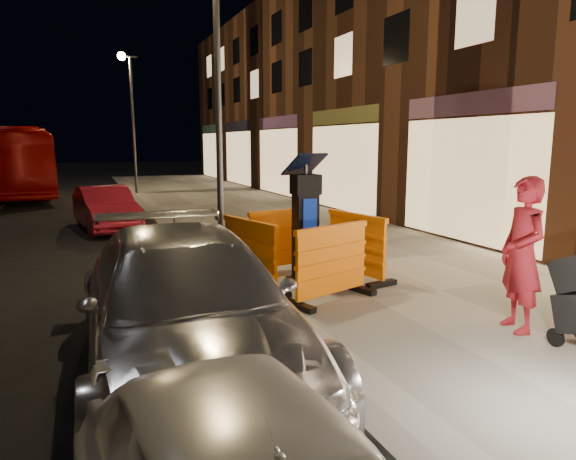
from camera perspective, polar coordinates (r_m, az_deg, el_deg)
name	(u,v)px	position (r m, az deg, el deg)	size (l,w,h in m)	color
ground_plane	(262,324)	(7.14, -2.96, -10.44)	(120.00, 120.00, 0.00)	black
sidewalk	(440,295)	(8.53, 16.57, -6.91)	(6.00, 60.00, 0.15)	gray
kerb	(262,319)	(7.11, -2.96, -9.87)	(0.30, 60.00, 0.15)	slate
parking_kiosk	(305,224)	(8.31, 1.94, 0.72)	(0.64, 0.64, 2.01)	black
barrier_front	(332,263)	(7.55, 4.88, -3.68)	(1.44, 0.59, 1.12)	orange
barrier_back	(284,240)	(9.25, -0.48, -1.15)	(1.44, 0.59, 1.12)	orange
barrier_kerbside	(250,255)	(8.05, -4.26, -2.82)	(1.44, 0.59, 1.12)	orange
barrier_bldgside	(356,246)	(8.81, 7.57, -1.78)	(1.44, 0.59, 1.12)	orange
car_silver	(188,372)	(5.86, -11.02, -15.26)	(2.10, 5.17, 1.50)	silver
car_red	(107,230)	(15.46, -19.47, 0.05)	(1.30, 3.72, 1.23)	maroon
bus_doubledecker	(12,196)	(26.73, -28.30, 3.32)	(2.60, 11.10, 3.09)	#990503
man	(522,255)	(6.88, 24.60, -2.50)	(0.70, 0.46, 1.91)	maroon
street_lamp_mid	(218,103)	(9.67, -7.75, 13.76)	(0.12, 0.12, 6.00)	#3F3F44
street_lamp_far	(133,126)	(24.46, -16.80, 10.98)	(0.12, 0.12, 6.00)	#3F3F44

